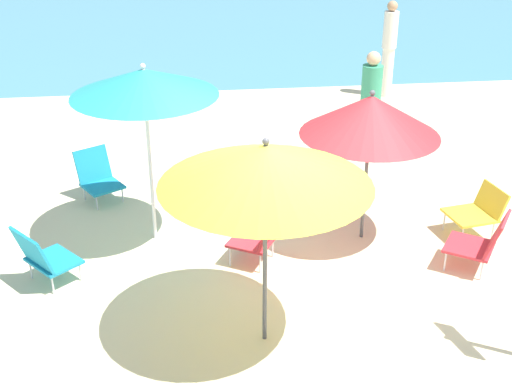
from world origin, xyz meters
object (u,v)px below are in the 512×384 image
at_px(umbrella_teal, 144,83).
at_px(beach_chair_a, 261,235).
at_px(beach_chair_d, 482,241).
at_px(beach_chair_e, 478,210).
at_px(person_a, 370,106).
at_px(person_b, 389,48).
at_px(umbrella_yellow, 266,165).
at_px(beach_chair_b, 98,176).
at_px(beach_chair_c, 43,256).
at_px(umbrella_red, 371,115).

bearing_deg(umbrella_teal, beach_chair_a, -30.80).
height_order(beach_chair_d, beach_chair_e, beach_chair_d).
bearing_deg(beach_chair_e, beach_chair_a, -2.46).
xyz_separation_m(person_a, person_b, (1.14, 2.90, 0.08)).
bearing_deg(umbrella_yellow, beach_chair_b, 119.56).
relative_size(person_a, person_b, 0.92).
xyz_separation_m(beach_chair_c, beach_chair_e, (4.86, 0.49, -0.02)).
xyz_separation_m(umbrella_teal, person_b, (4.20, 4.91, -0.98)).
xyz_separation_m(umbrella_red, beach_chair_b, (-3.14, 1.39, -1.19)).
height_order(umbrella_yellow, person_a, umbrella_yellow).
bearing_deg(beach_chair_a, umbrella_teal, -1.10).
xyz_separation_m(beach_chair_b, beach_chair_c, (-0.37, -1.98, 0.02)).
bearing_deg(umbrella_teal, beach_chair_e, -5.21).
bearing_deg(umbrella_teal, beach_chair_d, -17.37).
bearing_deg(person_b, beach_chair_c, 48.25).
relative_size(umbrella_yellow, beach_chair_b, 2.84).
bearing_deg(umbrella_teal, beach_chair_c, -143.17).
height_order(beach_chair_b, beach_chair_c, beach_chair_c).
xyz_separation_m(umbrella_red, umbrella_teal, (-2.40, 0.24, 0.38)).
bearing_deg(umbrella_red, umbrella_yellow, -128.24).
bearing_deg(umbrella_yellow, umbrella_red, 51.76).
bearing_deg(umbrella_red, person_b, 70.76).
height_order(umbrella_teal, beach_chair_a, umbrella_teal).
relative_size(beach_chair_d, person_a, 0.46).
height_order(umbrella_yellow, person_b, umbrella_yellow).
xyz_separation_m(umbrella_teal, beach_chair_b, (-0.74, 1.15, -1.56)).
distance_m(beach_chair_a, beach_chair_d, 2.34).
relative_size(beach_chair_b, person_b, 0.40).
bearing_deg(beach_chair_d, umbrella_teal, 17.33).
relative_size(beach_chair_c, beach_chair_d, 0.97).
bearing_deg(person_b, beach_chair_b, 38.30).
xyz_separation_m(beach_chair_c, person_b, (5.31, 5.74, 0.56)).
relative_size(umbrella_red, beach_chair_b, 2.55).
height_order(umbrella_yellow, beach_chair_c, umbrella_yellow).
distance_m(beach_chair_a, beach_chair_b, 2.64).
relative_size(beach_chair_b, beach_chair_e, 1.07).
relative_size(beach_chair_a, beach_chair_e, 1.05).
relative_size(beach_chair_c, person_b, 0.42).
bearing_deg(umbrella_teal, beach_chair_b, 122.84).
xyz_separation_m(umbrella_red, person_a, (0.66, 2.26, -0.69)).
xyz_separation_m(beach_chair_b, beach_chair_d, (4.21, -2.23, 0.03)).
relative_size(beach_chair_a, person_a, 0.43).
relative_size(umbrella_teal, person_a, 1.30).
distance_m(umbrella_red, beach_chair_c, 3.74).
xyz_separation_m(umbrella_red, beach_chair_c, (-3.51, -0.59, -1.16)).
bearing_deg(umbrella_yellow, umbrella_teal, 117.56).
height_order(umbrella_teal, person_b, umbrella_teal).
height_order(beach_chair_b, person_a, person_a).
distance_m(beach_chair_a, person_b, 6.40).
relative_size(beach_chair_b, beach_chair_d, 0.94).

